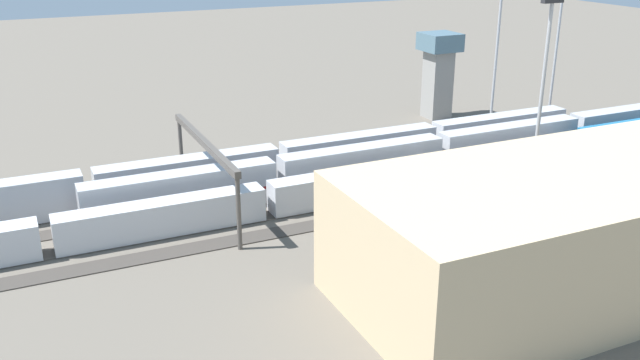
{
  "coord_description": "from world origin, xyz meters",
  "views": [
    {
      "loc": [
        40.61,
        75.24,
        32.28
      ],
      "look_at": [
        7.06,
        2.74,
        2.5
      ],
      "focal_mm": 38.61,
      "sensor_mm": 36.0,
      "label": 1
    }
  ],
  "objects_px": {
    "train_on_track_3": "(348,186)",
    "control_tower": "(438,69)",
    "maintenance_shed": "(584,226)",
    "light_mast_1": "(544,71)",
    "light_mast_2": "(499,24)",
    "train_on_track_2": "(439,153)",
    "signal_gantry": "(205,150)",
    "train_on_track_1": "(279,163)",
    "light_mast_0": "(558,31)"
  },
  "relations": [
    {
      "from": "train_on_track_3",
      "to": "train_on_track_2",
      "type": "xyz_separation_m",
      "value": [
        -16.76,
        -5.0,
        0.51
      ]
    },
    {
      "from": "light_mast_0",
      "to": "signal_gantry",
      "type": "relative_size",
      "value": 0.96
    },
    {
      "from": "train_on_track_2",
      "to": "maintenance_shed",
      "type": "height_order",
      "value": "maintenance_shed"
    },
    {
      "from": "signal_gantry",
      "to": "maintenance_shed",
      "type": "xyz_separation_m",
      "value": [
        -27.31,
        32.25,
        -1.66
      ]
    },
    {
      "from": "signal_gantry",
      "to": "control_tower",
      "type": "xyz_separation_m",
      "value": [
        -48.69,
        -23.89,
        1.2
      ]
    },
    {
      "from": "light_mast_0",
      "to": "maintenance_shed",
      "type": "height_order",
      "value": "light_mast_0"
    },
    {
      "from": "train_on_track_3",
      "to": "control_tower",
      "type": "height_order",
      "value": "control_tower"
    },
    {
      "from": "signal_gantry",
      "to": "maintenance_shed",
      "type": "distance_m",
      "value": 42.3
    },
    {
      "from": "light_mast_1",
      "to": "light_mast_2",
      "type": "height_order",
      "value": "light_mast_2"
    },
    {
      "from": "train_on_track_3",
      "to": "signal_gantry",
      "type": "relative_size",
      "value": 4.59
    },
    {
      "from": "train_on_track_1",
      "to": "light_mast_0",
      "type": "distance_m",
      "value": 55.5
    },
    {
      "from": "train_on_track_3",
      "to": "light_mast_0",
      "type": "height_order",
      "value": "light_mast_0"
    },
    {
      "from": "maintenance_shed",
      "to": "train_on_track_2",
      "type": "bearing_deg",
      "value": -100.22
    },
    {
      "from": "control_tower",
      "to": "train_on_track_3",
      "type": "bearing_deg",
      "value": 41.78
    },
    {
      "from": "light_mast_1",
      "to": "maintenance_shed",
      "type": "distance_m",
      "value": 23.41
    },
    {
      "from": "light_mast_2",
      "to": "train_on_track_2",
      "type": "bearing_deg",
      "value": 34.67
    },
    {
      "from": "maintenance_shed",
      "to": "signal_gantry",
      "type": "bearing_deg",
      "value": -49.74
    },
    {
      "from": "light_mast_2",
      "to": "control_tower",
      "type": "height_order",
      "value": "light_mast_2"
    },
    {
      "from": "train_on_track_3",
      "to": "control_tower",
      "type": "distance_m",
      "value": 43.84
    },
    {
      "from": "light_mast_0",
      "to": "train_on_track_1",
      "type": "bearing_deg",
      "value": 8.56
    },
    {
      "from": "light_mast_2",
      "to": "train_on_track_1",
      "type": "bearing_deg",
      "value": 11.47
    },
    {
      "from": "light_mast_0",
      "to": "control_tower",
      "type": "bearing_deg",
      "value": -34.23
    },
    {
      "from": "light_mast_1",
      "to": "control_tower",
      "type": "bearing_deg",
      "value": -106.6
    },
    {
      "from": "light_mast_0",
      "to": "signal_gantry",
      "type": "height_order",
      "value": "light_mast_0"
    },
    {
      "from": "train_on_track_1",
      "to": "light_mast_2",
      "type": "xyz_separation_m",
      "value": [
        -41.15,
        -8.35,
        14.87
      ]
    },
    {
      "from": "light_mast_2",
      "to": "maintenance_shed",
      "type": "distance_m",
      "value": 53.36
    },
    {
      "from": "train_on_track_2",
      "to": "maintenance_shed",
      "type": "xyz_separation_m",
      "value": [
        5.81,
        32.25,
        3.18
      ]
    },
    {
      "from": "signal_gantry",
      "to": "train_on_track_1",
      "type": "bearing_deg",
      "value": -156.08
    },
    {
      "from": "light_mast_2",
      "to": "control_tower",
      "type": "xyz_separation_m",
      "value": [
        3.73,
        -10.54,
        -8.87
      ]
    },
    {
      "from": "maintenance_shed",
      "to": "train_on_track_3",
      "type": "bearing_deg",
      "value": -68.12
    },
    {
      "from": "train_on_track_3",
      "to": "control_tower",
      "type": "bearing_deg",
      "value": -138.22
    },
    {
      "from": "train_on_track_3",
      "to": "control_tower",
      "type": "relative_size",
      "value": 7.73
    },
    {
      "from": "light_mast_2",
      "to": "control_tower",
      "type": "relative_size",
      "value": 1.85
    },
    {
      "from": "train_on_track_1",
      "to": "train_on_track_2",
      "type": "bearing_deg",
      "value": 167.11
    },
    {
      "from": "train_on_track_2",
      "to": "control_tower",
      "type": "relative_size",
      "value": 6.44
    },
    {
      "from": "train_on_track_1",
      "to": "train_on_track_2",
      "type": "relative_size",
      "value": 1.0
    },
    {
      "from": "light_mast_2",
      "to": "maintenance_shed",
      "type": "bearing_deg",
      "value": 61.16
    },
    {
      "from": "light_mast_2",
      "to": "signal_gantry",
      "type": "height_order",
      "value": "light_mast_2"
    },
    {
      "from": "train_on_track_1",
      "to": "light_mast_2",
      "type": "bearing_deg",
      "value": -168.53
    },
    {
      "from": "train_on_track_1",
      "to": "maintenance_shed",
      "type": "distance_m",
      "value": 40.68
    },
    {
      "from": "maintenance_shed",
      "to": "light_mast_2",
      "type": "bearing_deg",
      "value": -118.84
    },
    {
      "from": "train_on_track_1",
      "to": "train_on_track_2",
      "type": "xyz_separation_m",
      "value": [
        -21.85,
        5.0,
        -0.04
      ]
    },
    {
      "from": "train_on_track_3",
      "to": "maintenance_shed",
      "type": "distance_m",
      "value": 29.6
    },
    {
      "from": "train_on_track_1",
      "to": "maintenance_shed",
      "type": "xyz_separation_m",
      "value": [
        -16.04,
        37.25,
        3.15
      ]
    },
    {
      "from": "signal_gantry",
      "to": "maintenance_shed",
      "type": "bearing_deg",
      "value": 130.26
    },
    {
      "from": "control_tower",
      "to": "maintenance_shed",
      "type": "bearing_deg",
      "value": 69.15
    },
    {
      "from": "light_mast_0",
      "to": "light_mast_2",
      "type": "distance_m",
      "value": 12.37
    },
    {
      "from": "train_on_track_3",
      "to": "maintenance_shed",
      "type": "relative_size",
      "value": 2.46
    },
    {
      "from": "train_on_track_3",
      "to": "light_mast_2",
      "type": "xyz_separation_m",
      "value": [
        -36.06,
        -18.35,
        15.42
      ]
    },
    {
      "from": "light_mast_0",
      "to": "light_mast_1",
      "type": "xyz_separation_m",
      "value": [
        27.21,
        26.93,
        0.63
      ]
    }
  ]
}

